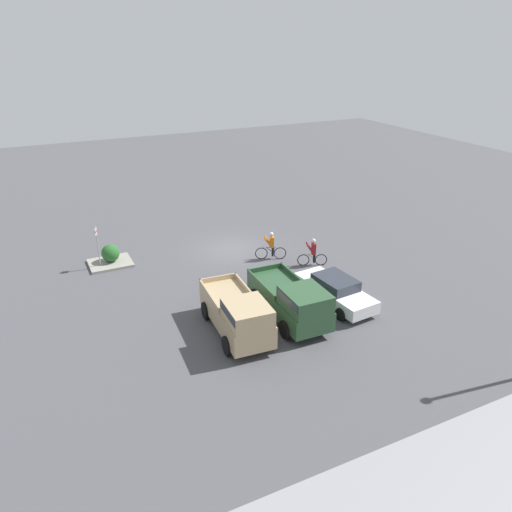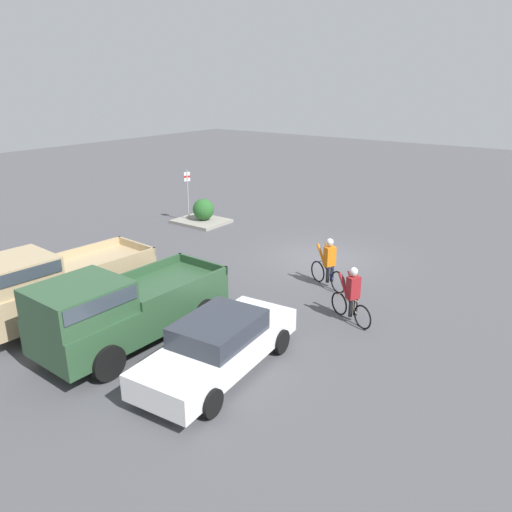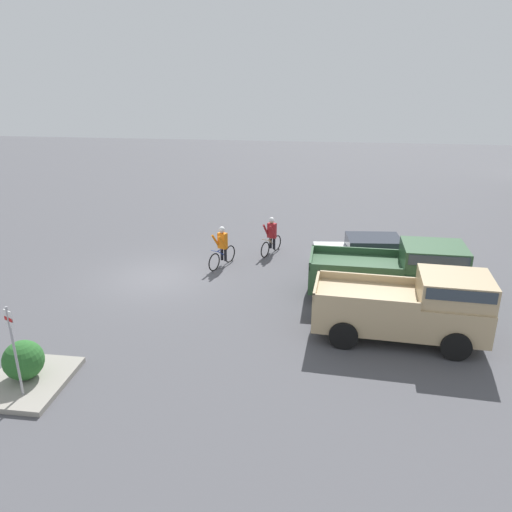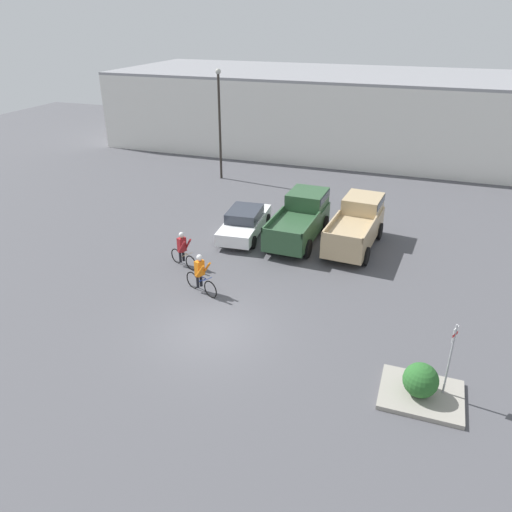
{
  "view_description": "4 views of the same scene",
  "coord_description": "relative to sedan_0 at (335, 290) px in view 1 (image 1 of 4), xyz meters",
  "views": [
    {
      "loc": [
        11.29,
        26.84,
        12.54
      ],
      "look_at": [
        0.24,
        4.04,
        1.2
      ],
      "focal_mm": 35.0,
      "sensor_mm": 36.0,
      "label": 1
    },
    {
      "loc": [
        -8.94,
        16.5,
        6.67
      ],
      "look_at": [
        0.24,
        4.04,
        1.2
      ],
      "focal_mm": 35.0,
      "sensor_mm": 36.0,
      "label": 2
    },
    {
      "loc": [
        17.59,
        6.34,
        7.81
      ],
      "look_at": [
        0.24,
        4.04,
        1.2
      ],
      "focal_mm": 35.0,
      "sensor_mm": 36.0,
      "label": 3
    },
    {
      "loc": [
        6.61,
        -13.73,
        10.48
      ],
      "look_at": [
        0.24,
        4.04,
        1.2
      ],
      "focal_mm": 35.0,
      "sensor_mm": 36.0,
      "label": 4
    }
  ],
  "objects": [
    {
      "name": "cyclist_0",
      "position": [
        0.42,
        -6.18,
        0.15
      ],
      "size": [
        1.75,
        0.81,
        1.75
      ],
      "color": "black",
      "rests_on": "ground_plane"
    },
    {
      "name": "pickup_truck_0",
      "position": [
        2.81,
        0.61,
        0.41
      ],
      "size": [
        2.32,
        5.34,
        2.13
      ],
      "color": "#2D5133",
      "rests_on": "ground_plane"
    },
    {
      "name": "curb_island",
      "position": [
        9.37,
        -9.63,
        -0.63
      ],
      "size": [
        2.45,
        2.03,
        0.15
      ],
      "primitive_type": "cube",
      "color": "gray",
      "rests_on": "ground_plane"
    },
    {
      "name": "fire_lane_sign",
      "position": [
        9.98,
        -9.39,
        0.85
      ],
      "size": [
        0.15,
        0.28,
        2.59
      ],
      "color": "#9E9EA3",
      "rests_on": "ground_plane"
    },
    {
      "name": "sedan_0",
      "position": [
        0.0,
        0.0,
        0.0
      ],
      "size": [
        2.23,
        4.87,
        1.4
      ],
      "color": "white",
      "rests_on": "ground_plane"
    },
    {
      "name": "pickup_truck_1",
      "position": [
        5.63,
        0.66,
        0.43
      ],
      "size": [
        2.39,
        5.19,
        2.18
      ],
      "color": "tan",
      "rests_on": "ground_plane"
    },
    {
      "name": "ground_plane",
      "position": [
        2.0,
        -8.56,
        -0.7
      ],
      "size": [
        80.0,
        80.0,
        0.0
      ],
      "primitive_type": "plane",
      "color": "#4C4C51"
    },
    {
      "name": "cyclist_1",
      "position": [
        -1.36,
        -4.3,
        0.13
      ],
      "size": [
        1.64,
        0.77,
        1.7
      ],
      "color": "black",
      "rests_on": "ground_plane"
    },
    {
      "name": "shrub",
      "position": [
        9.28,
        -9.71,
        -0.03
      ],
      "size": [
        1.05,
        1.05,
        1.05
      ],
      "color": "#286028",
      "rests_on": "curb_island"
    }
  ]
}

